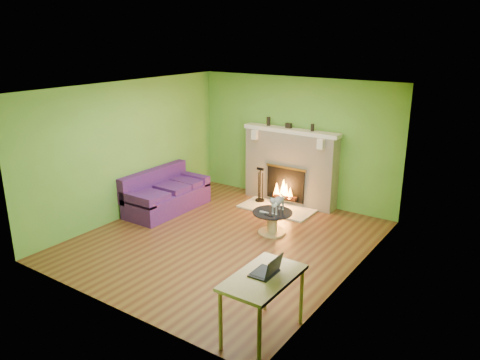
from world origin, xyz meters
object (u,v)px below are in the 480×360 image
(sofa, at_px, (165,195))
(coffee_table, at_px, (272,221))
(desk, at_px, (263,283))
(cat, at_px, (278,203))

(sofa, height_order, coffee_table, sofa)
(desk, bearing_deg, coffee_table, 118.49)
(sofa, distance_m, desk, 4.53)
(desk, distance_m, cat, 3.00)
(coffee_table, height_order, cat, cat)
(sofa, distance_m, cat, 2.49)
(cat, bearing_deg, coffee_table, -151.29)
(cat, bearing_deg, sofa, -177.24)
(coffee_table, bearing_deg, desk, -61.51)
(coffee_table, height_order, desk, desk)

